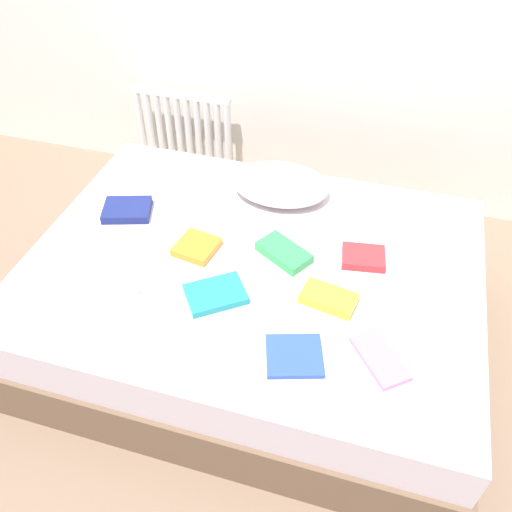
{
  "coord_description": "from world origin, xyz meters",
  "views": [
    {
      "loc": [
        0.49,
        -1.62,
        2.11
      ],
      "look_at": [
        0.0,
        0.05,
        0.48
      ],
      "focal_mm": 37.26,
      "sensor_mm": 36.0,
      "label": 1
    }
  ],
  "objects_px": {
    "textbook_yellow": "(329,298)",
    "textbook_white": "(110,289)",
    "textbook_red": "(363,257)",
    "textbook_pink": "(380,358)",
    "textbook_navy": "(127,210)",
    "textbook_teal": "(215,294)",
    "textbook_orange": "(197,247)",
    "pillow": "(280,184)",
    "textbook_blue": "(294,356)",
    "radiator": "(183,127)",
    "bed": "(253,299)",
    "textbook_green": "(284,253)"
  },
  "relations": [
    {
      "from": "textbook_yellow",
      "to": "textbook_pink",
      "type": "bearing_deg",
      "value": -34.13
    },
    {
      "from": "bed",
      "to": "pillow",
      "type": "relative_size",
      "value": 4.1
    },
    {
      "from": "textbook_green",
      "to": "textbook_white",
      "type": "bearing_deg",
      "value": -116.2
    },
    {
      "from": "textbook_yellow",
      "to": "pillow",
      "type": "bearing_deg",
      "value": 130.03
    },
    {
      "from": "textbook_green",
      "to": "bed",
      "type": "bearing_deg",
      "value": -122.15
    },
    {
      "from": "textbook_teal",
      "to": "textbook_green",
      "type": "height_order",
      "value": "textbook_green"
    },
    {
      "from": "pillow",
      "to": "textbook_blue",
      "type": "height_order",
      "value": "pillow"
    },
    {
      "from": "textbook_teal",
      "to": "textbook_navy",
      "type": "distance_m",
      "value": 0.71
    },
    {
      "from": "pillow",
      "to": "textbook_white",
      "type": "xyz_separation_m",
      "value": [
        -0.5,
        -0.85,
        -0.05
      ]
    },
    {
      "from": "textbook_navy",
      "to": "textbook_orange",
      "type": "relative_size",
      "value": 1.28
    },
    {
      "from": "textbook_blue",
      "to": "textbook_pink",
      "type": "bearing_deg",
      "value": -3.13
    },
    {
      "from": "pillow",
      "to": "textbook_yellow",
      "type": "height_order",
      "value": "pillow"
    },
    {
      "from": "textbook_teal",
      "to": "textbook_green",
      "type": "bearing_deg",
      "value": 20.44
    },
    {
      "from": "bed",
      "to": "textbook_yellow",
      "type": "xyz_separation_m",
      "value": [
        0.36,
        -0.15,
        0.27
      ]
    },
    {
      "from": "textbook_pink",
      "to": "textbook_white",
      "type": "xyz_separation_m",
      "value": [
        -1.11,
        0.03,
        0.01
      ]
    },
    {
      "from": "pillow",
      "to": "textbook_yellow",
      "type": "relative_size",
      "value": 2.22
    },
    {
      "from": "radiator",
      "to": "pillow",
      "type": "xyz_separation_m",
      "value": [
        0.82,
        -0.7,
        0.19
      ]
    },
    {
      "from": "textbook_yellow",
      "to": "textbook_white",
      "type": "xyz_separation_m",
      "value": [
        -0.87,
        -0.2,
        -0.01
      ]
    },
    {
      "from": "textbook_red",
      "to": "textbook_teal",
      "type": "distance_m",
      "value": 0.67
    },
    {
      "from": "textbook_navy",
      "to": "textbook_teal",
      "type": "bearing_deg",
      "value": -51.26
    },
    {
      "from": "textbook_navy",
      "to": "textbook_white",
      "type": "xyz_separation_m",
      "value": [
        0.17,
        -0.49,
        -0.0
      ]
    },
    {
      "from": "textbook_navy",
      "to": "textbook_pink",
      "type": "distance_m",
      "value": 1.38
    },
    {
      "from": "textbook_teal",
      "to": "textbook_navy",
      "type": "xyz_separation_m",
      "value": [
        -0.59,
        0.4,
        0.0
      ]
    },
    {
      "from": "radiator",
      "to": "textbook_blue",
      "type": "distance_m",
      "value": 2.0
    },
    {
      "from": "textbook_yellow",
      "to": "textbook_orange",
      "type": "relative_size",
      "value": 1.27
    },
    {
      "from": "textbook_blue",
      "to": "textbook_orange",
      "type": "height_order",
      "value": "textbook_orange"
    },
    {
      "from": "textbook_navy",
      "to": "textbook_orange",
      "type": "bearing_deg",
      "value": -37.54
    },
    {
      "from": "bed",
      "to": "radiator",
      "type": "height_order",
      "value": "radiator"
    },
    {
      "from": "pillow",
      "to": "textbook_white",
      "type": "bearing_deg",
      "value": -120.62
    },
    {
      "from": "pillow",
      "to": "textbook_red",
      "type": "xyz_separation_m",
      "value": [
        0.47,
        -0.37,
        -0.05
      ]
    },
    {
      "from": "textbook_red",
      "to": "textbook_pink",
      "type": "relative_size",
      "value": 0.77
    },
    {
      "from": "radiator",
      "to": "textbook_blue",
      "type": "bearing_deg",
      "value": -55.91
    },
    {
      "from": "bed",
      "to": "textbook_orange",
      "type": "relative_size",
      "value": 11.55
    },
    {
      "from": "textbook_teal",
      "to": "textbook_white",
      "type": "height_order",
      "value": "same"
    },
    {
      "from": "textbook_navy",
      "to": "textbook_green",
      "type": "relative_size",
      "value": 0.93
    },
    {
      "from": "textbook_navy",
      "to": "textbook_green",
      "type": "bearing_deg",
      "value": -23.32
    },
    {
      "from": "radiator",
      "to": "textbook_yellow",
      "type": "height_order",
      "value": "radiator"
    },
    {
      "from": "textbook_red",
      "to": "textbook_blue",
      "type": "bearing_deg",
      "value": -114.61
    },
    {
      "from": "textbook_teal",
      "to": "textbook_orange",
      "type": "relative_size",
      "value": 1.36
    },
    {
      "from": "radiator",
      "to": "textbook_orange",
      "type": "xyz_separation_m",
      "value": [
        0.57,
        -1.21,
        0.15
      ]
    },
    {
      "from": "textbook_teal",
      "to": "textbook_orange",
      "type": "bearing_deg",
      "value": 89.46
    },
    {
      "from": "pillow",
      "to": "textbook_white",
      "type": "height_order",
      "value": "pillow"
    },
    {
      "from": "radiator",
      "to": "textbook_teal",
      "type": "height_order",
      "value": "radiator"
    },
    {
      "from": "textbook_red",
      "to": "textbook_teal",
      "type": "relative_size",
      "value": 0.79
    },
    {
      "from": "textbook_yellow",
      "to": "textbook_orange",
      "type": "xyz_separation_m",
      "value": [
        -0.62,
        0.14,
        -0.0
      ]
    },
    {
      "from": "textbook_teal",
      "to": "textbook_red",
      "type": "bearing_deg",
      "value": -0.99
    },
    {
      "from": "textbook_teal",
      "to": "textbook_white",
      "type": "bearing_deg",
      "value": 156.58
    },
    {
      "from": "textbook_red",
      "to": "textbook_yellow",
      "type": "height_order",
      "value": "textbook_yellow"
    },
    {
      "from": "pillow",
      "to": "textbook_pink",
      "type": "distance_m",
      "value": 1.07
    },
    {
      "from": "textbook_green",
      "to": "radiator",
      "type": "bearing_deg",
      "value": 160.68
    }
  ]
}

